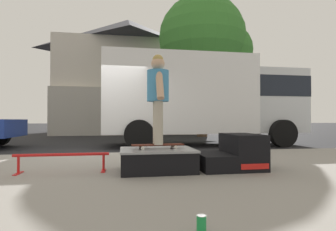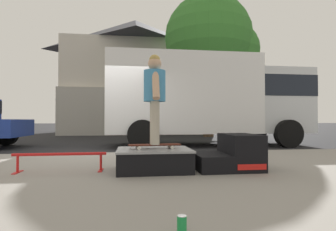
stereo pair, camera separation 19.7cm
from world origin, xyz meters
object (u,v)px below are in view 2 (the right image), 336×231
object	(u,v)px
kicker_ramp	(231,154)
street_tree_main	(213,42)
box_truck	(208,97)
skateboard	(155,145)
soda_can	(182,225)
grind_rail	(60,158)
skater_kid	(155,91)
skate_box	(154,159)

from	to	relation	value
kicker_ramp	street_tree_main	xyz separation A→B (m)	(2.77, 9.87, 4.80)
kicker_ramp	box_truck	size ratio (longest dim) A/B	0.14
skateboard	street_tree_main	distance (m)	11.60
soda_can	street_tree_main	bearing A→B (deg)	71.83
grind_rail	soda_can	xyz separation A→B (m)	(1.40, -2.36, -0.14)
kicker_ramp	skater_kid	world-z (taller)	skater_kid
skate_box	skater_kid	distance (m)	1.02
skater_kid	soda_can	xyz separation A→B (m)	(0.00, -2.25, -1.14)
skater_kid	box_truck	world-z (taller)	box_truck
skater_kid	skateboard	bearing A→B (deg)	116.57
soda_can	box_truck	bearing A→B (deg)	72.55
skateboard	soda_can	bearing A→B (deg)	-89.96
skate_box	soda_can	bearing A→B (deg)	-89.73
kicker_ramp	skater_kid	size ratio (longest dim) A/B	0.72
skateboard	box_truck	world-z (taller)	box_truck
skater_kid	street_tree_main	distance (m)	11.29
grind_rail	box_truck	world-z (taller)	box_truck
kicker_ramp	grind_rail	size ratio (longest dim) A/B	0.72
skate_box	grind_rail	world-z (taller)	skate_box
grind_rail	box_truck	distance (m)	6.38
box_truck	skate_box	bearing A→B (deg)	-114.41
skater_kid	kicker_ramp	bearing A→B (deg)	-0.45
skate_box	street_tree_main	size ratio (longest dim) A/B	0.14
skateboard	soda_can	xyz separation A→B (m)	(0.00, -2.25, -0.33)
skate_box	soda_can	world-z (taller)	skate_box
skateboard	soda_can	size ratio (longest dim) A/B	6.32
grind_rail	soda_can	world-z (taller)	grind_rail
kicker_ramp	soda_can	distance (m)	2.55
skateboard	street_tree_main	world-z (taller)	street_tree_main
skateboard	grind_rail	bearing A→B (deg)	175.37
grind_rail	street_tree_main	world-z (taller)	street_tree_main
skateboard	street_tree_main	bearing A→B (deg)	68.03
kicker_ramp	street_tree_main	world-z (taller)	street_tree_main
grind_rail	skate_box	bearing A→B (deg)	-5.03
skate_box	skateboard	distance (m)	0.21
kicker_ramp	soda_can	size ratio (longest dim) A/B	7.73
street_tree_main	skateboard	bearing A→B (deg)	-111.97
box_truck	kicker_ramp	bearing A→B (deg)	-102.25
street_tree_main	soda_can	bearing A→B (deg)	-108.17
skate_box	street_tree_main	xyz separation A→B (m)	(3.99, 9.87, 4.85)
skateboard	soda_can	distance (m)	2.27
box_truck	street_tree_main	size ratio (longest dim) A/B	0.90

